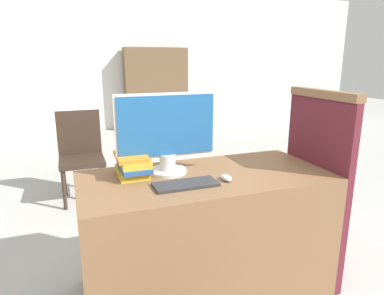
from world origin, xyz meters
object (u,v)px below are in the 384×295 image
at_px(keyboard, 186,184).
at_px(mouse, 226,178).
at_px(monitor, 167,133).
at_px(far_chair, 81,151).
at_px(book_stack, 133,165).

relative_size(keyboard, mouse, 3.54).
bearing_deg(monitor, keyboard, -83.20).
relative_size(monitor, far_chair, 0.66).
xyz_separation_m(book_stack, far_chair, (-0.24, 1.71, -0.33)).
xyz_separation_m(keyboard, mouse, (0.24, 0.00, 0.01)).
distance_m(mouse, book_stack, 0.54).
xyz_separation_m(monitor, keyboard, (0.03, -0.25, -0.23)).
distance_m(keyboard, far_chair, 2.04).
height_order(mouse, book_stack, book_stack).
bearing_deg(mouse, book_stack, 151.40).
xyz_separation_m(monitor, far_chair, (-0.44, 1.72, -0.51)).
relative_size(book_stack, far_chair, 0.30).
height_order(mouse, far_chair, far_chair).
bearing_deg(keyboard, mouse, 0.18).
xyz_separation_m(monitor, book_stack, (-0.20, 0.01, -0.18)).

